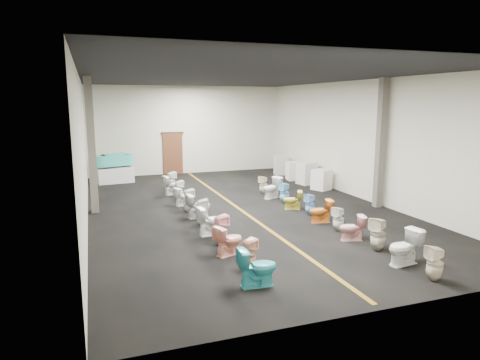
% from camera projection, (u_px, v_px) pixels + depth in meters
% --- Properties ---
extents(floor, '(16.00, 16.00, 0.00)m').
position_uv_depth(floor, '(238.00, 208.00, 15.10)').
color(floor, black).
rests_on(floor, ground).
extents(ceiling, '(16.00, 16.00, 0.00)m').
position_uv_depth(ceiling, '(237.00, 77.00, 14.29)').
color(ceiling, black).
rests_on(ceiling, ground).
extents(wall_back, '(10.00, 0.00, 10.00)m').
position_uv_depth(wall_back, '(187.00, 130.00, 22.12)').
color(wall_back, beige).
rests_on(wall_back, ground).
extents(wall_front, '(10.00, 0.00, 10.00)m').
position_uv_depth(wall_front, '(390.00, 187.00, 7.27)').
color(wall_front, beige).
rests_on(wall_front, ground).
extents(wall_left, '(0.00, 16.00, 16.00)m').
position_uv_depth(wall_left, '(83.00, 149.00, 13.07)').
color(wall_left, beige).
rests_on(wall_left, ground).
extents(wall_right, '(0.00, 16.00, 16.00)m').
position_uv_depth(wall_right, '(361.00, 140.00, 16.32)').
color(wall_right, beige).
rests_on(wall_right, ground).
extents(aisle_stripe, '(0.12, 15.60, 0.01)m').
position_uv_depth(aisle_stripe, '(238.00, 208.00, 15.10)').
color(aisle_stripe, brown).
rests_on(aisle_stripe, floor).
extents(back_door, '(1.00, 0.10, 2.10)m').
position_uv_depth(back_door, '(173.00, 154.00, 22.02)').
color(back_door, '#562D19').
rests_on(back_door, floor).
extents(door_frame, '(1.15, 0.08, 0.10)m').
position_uv_depth(door_frame, '(172.00, 133.00, 21.84)').
color(door_frame, '#331C11').
rests_on(door_frame, back_door).
extents(column_left, '(0.25, 0.25, 4.50)m').
position_uv_depth(column_left, '(91.00, 146.00, 14.08)').
color(column_left, '#59544C').
rests_on(column_left, floor).
extents(column_right, '(0.25, 0.25, 4.50)m').
position_uv_depth(column_right, '(381.00, 144.00, 14.84)').
color(column_right, '#59544C').
rests_on(column_right, floor).
extents(display_table, '(1.69, 1.00, 0.71)m').
position_uv_depth(display_table, '(115.00, 175.00, 19.75)').
color(display_table, silver).
rests_on(display_table, floor).
extents(bathtub, '(1.81, 1.01, 0.55)m').
position_uv_depth(bathtub, '(114.00, 160.00, 19.62)').
color(bathtub, teal).
rests_on(bathtub, display_table).
extents(appliance_crate_a, '(0.88, 0.88, 0.86)m').
position_uv_depth(appliance_crate_a, '(321.00, 180.00, 18.14)').
color(appliance_crate_a, silver).
rests_on(appliance_crate_a, floor).
extents(appliance_crate_b, '(0.81, 0.81, 0.99)m').
position_uv_depth(appliance_crate_b, '(307.00, 173.00, 19.36)').
color(appliance_crate_b, beige).
rests_on(appliance_crate_b, floor).
extents(appliance_crate_c, '(0.90, 0.90, 0.86)m').
position_uv_depth(appliance_crate_c, '(295.00, 171.00, 20.47)').
color(appliance_crate_c, white).
rests_on(appliance_crate_c, floor).
extents(appliance_crate_d, '(0.78, 0.78, 0.94)m').
position_uv_depth(appliance_crate_d, '(281.00, 165.00, 21.94)').
color(appliance_crate_d, beige).
rests_on(appliance_crate_d, floor).
extents(toilet_left_0, '(0.81, 0.49, 0.81)m').
position_uv_depth(toilet_left_0, '(257.00, 267.00, 8.60)').
color(toilet_left_0, teal).
rests_on(toilet_left_0, floor).
extents(toilet_left_1, '(0.42, 0.42, 0.72)m').
position_uv_depth(toilet_left_1, '(249.00, 254.00, 9.45)').
color(toilet_left_1, '#DC9E80').
rests_on(toilet_left_1, floor).
extents(toilet_left_2, '(0.83, 0.64, 0.75)m').
position_uv_depth(toilet_left_2, '(229.00, 240.00, 10.38)').
color(toilet_left_2, '#FCAD94').
rests_on(toilet_left_2, floor).
extents(toilet_left_3, '(0.43, 0.43, 0.80)m').
position_uv_depth(toilet_left_3, '(221.00, 230.00, 11.12)').
color(toilet_left_3, pink).
rests_on(toilet_left_3, floor).
extents(toilet_left_4, '(0.83, 0.51, 0.82)m').
position_uv_depth(toilet_left_4, '(211.00, 221.00, 11.94)').
color(toilet_left_4, white).
rests_on(toilet_left_4, floor).
extents(toilet_left_5, '(0.40, 0.40, 0.80)m').
position_uv_depth(toilet_left_5, '(202.00, 212.00, 12.92)').
color(toilet_left_5, silver).
rests_on(toilet_left_5, floor).
extents(toilet_left_6, '(0.80, 0.50, 0.79)m').
position_uv_depth(toilet_left_6, '(199.00, 206.00, 13.72)').
color(toilet_left_6, silver).
rests_on(toilet_left_6, floor).
extents(toilet_left_7, '(0.41, 0.40, 0.79)m').
position_uv_depth(toilet_left_7, '(188.00, 200.00, 14.50)').
color(toilet_left_7, silver).
rests_on(toilet_left_7, floor).
extents(toilet_left_8, '(0.74, 0.55, 0.67)m').
position_uv_depth(toilet_left_8, '(183.00, 196.00, 15.37)').
color(toilet_left_8, white).
rests_on(toilet_left_8, floor).
extents(toilet_left_9, '(0.39, 0.39, 0.73)m').
position_uv_depth(toilet_left_9, '(179.00, 190.00, 16.35)').
color(toilet_left_9, white).
rests_on(toilet_left_9, floor).
extents(toilet_left_10, '(0.84, 0.58, 0.78)m').
position_uv_depth(toilet_left_10, '(173.00, 185.00, 17.19)').
color(toilet_left_10, white).
rests_on(toilet_left_10, floor).
extents(toilet_left_11, '(0.47, 0.46, 0.79)m').
position_uv_depth(toilet_left_11, '(171.00, 181.00, 18.01)').
color(toilet_left_11, white).
rests_on(toilet_left_11, floor).
extents(toilet_right_0, '(0.36, 0.36, 0.75)m').
position_uv_depth(toilet_right_0, '(435.00, 263.00, 8.88)').
color(toilet_right_0, beige).
rests_on(toilet_right_0, floor).
extents(toilet_right_1, '(0.86, 0.57, 0.82)m').
position_uv_depth(toilet_right_1, '(404.00, 247.00, 9.74)').
color(toilet_right_1, white).
rests_on(toilet_right_1, floor).
extents(toilet_right_2, '(0.51, 0.51, 0.85)m').
position_uv_depth(toilet_right_2, '(378.00, 234.00, 10.68)').
color(toilet_right_2, beige).
rests_on(toilet_right_2, floor).
extents(toilet_right_3, '(0.76, 0.55, 0.69)m').
position_uv_depth(toilet_right_3, '(352.00, 228.00, 11.47)').
color(toilet_right_3, '#E6A29D').
rests_on(toilet_right_3, floor).
extents(toilet_right_4, '(0.41, 0.41, 0.71)m').
position_uv_depth(toilet_right_4, '(338.00, 219.00, 12.34)').
color(toilet_right_4, silver).
rests_on(toilet_right_4, floor).
extents(toilet_right_5, '(0.76, 0.51, 0.72)m').
position_uv_depth(toilet_right_5, '(321.00, 211.00, 13.19)').
color(toilet_right_5, orange).
rests_on(toilet_right_5, floor).
extents(toilet_right_6, '(0.38, 0.38, 0.71)m').
position_uv_depth(toilet_right_6, '(310.00, 204.00, 14.08)').
color(toilet_right_6, '#82BDEE').
rests_on(toilet_right_6, floor).
extents(toilet_right_7, '(0.74, 0.60, 0.66)m').
position_uv_depth(toilet_right_7, '(293.00, 200.00, 14.82)').
color(toilet_right_7, gold).
rests_on(toilet_right_7, floor).
extents(toilet_right_8, '(0.44, 0.44, 0.78)m').
position_uv_depth(toilet_right_8, '(285.00, 193.00, 15.72)').
color(toilet_right_8, '#86D3F6').
rests_on(toilet_right_8, floor).
extents(toilet_right_9, '(0.91, 0.72, 0.81)m').
position_uv_depth(toilet_right_9, '(272.00, 188.00, 16.53)').
color(toilet_right_9, white).
rests_on(toilet_right_9, floor).
extents(toilet_right_10, '(0.41, 0.41, 0.73)m').
position_uv_depth(toilet_right_10, '(263.00, 185.00, 17.35)').
color(toilet_right_10, '#EFE5C0').
rests_on(toilet_right_10, floor).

